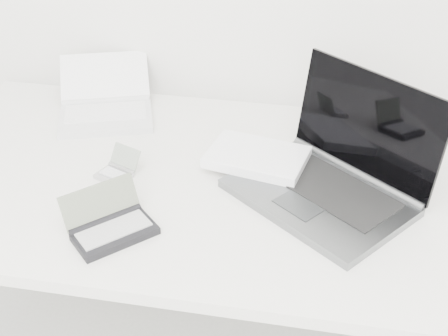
% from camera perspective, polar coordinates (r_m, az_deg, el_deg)
% --- Properties ---
extents(desk, '(1.60, 0.80, 0.73)m').
position_cam_1_polar(desk, '(1.50, 1.41, -2.66)').
color(desk, white).
rests_on(desk, ground).
extents(laptop_large, '(0.54, 0.48, 0.26)m').
position_cam_1_polar(laptop_large, '(1.45, 8.42, -0.35)').
color(laptop_large, slate).
rests_on(laptop_large, desk).
extents(netbook_open_white, '(0.33, 0.37, 0.11)m').
position_cam_1_polar(netbook_open_white, '(1.78, -10.77, 5.61)').
color(netbook_open_white, silver).
rests_on(netbook_open_white, desk).
extents(pda_silver, '(0.11, 0.11, 0.06)m').
position_cam_1_polar(pda_silver, '(1.51, -9.74, -0.23)').
color(pda_silver, '#BABABE').
rests_on(pda_silver, desk).
extents(palmtop_charcoal, '(0.21, 0.21, 0.09)m').
position_cam_1_polar(palmtop_charcoal, '(1.33, -10.31, -5.20)').
color(palmtop_charcoal, black).
rests_on(palmtop_charcoal, desk).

